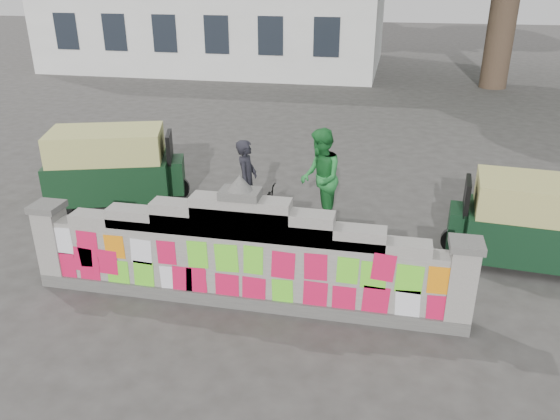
{
  "coord_description": "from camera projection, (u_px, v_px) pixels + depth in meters",
  "views": [
    {
      "loc": [
        1.93,
        -6.63,
        4.51
      ],
      "look_at": [
        0.35,
        1.0,
        1.1
      ],
      "focal_mm": 35.0,
      "sensor_mm": 36.0,
      "label": 1
    }
  ],
  "objects": [
    {
      "name": "ground",
      "position": [
        244.0,
        302.0,
        8.11
      ],
      "size": [
        100.0,
        100.0,
        0.0
      ],
      "primitive_type": "plane",
      "color": "#383533",
      "rests_on": "ground"
    },
    {
      "name": "parapet_wall",
      "position": [
        242.0,
        258.0,
        7.81
      ],
      "size": [
        6.48,
        0.44,
        2.01
      ],
      "color": "#4C4C49",
      "rests_on": "ground"
    },
    {
      "name": "cyclist_bike",
      "position": [
        248.0,
        209.0,
        10.18
      ],
      "size": [
        1.73,
        0.62,
        0.9
      ],
      "primitive_type": "imported",
      "rotation": [
        0.0,
        0.0,
        1.59
      ],
      "color": "black",
      "rests_on": "ground"
    },
    {
      "name": "cyclist_rider",
      "position": [
        247.0,
        193.0,
        10.05
      ],
      "size": [
        0.37,
        0.56,
        1.53
      ],
      "primitive_type": "imported",
      "rotation": [
        0.0,
        0.0,
        1.59
      ],
      "color": "black",
      "rests_on": "ground"
    },
    {
      "name": "pedestrian",
      "position": [
        320.0,
        178.0,
        10.25
      ],
      "size": [
        0.91,
        1.06,
        1.89
      ],
      "primitive_type": "imported",
      "rotation": [
        0.0,
        0.0,
        -1.34
      ],
      "color": "#238035",
      "rests_on": "ground"
    },
    {
      "name": "rickshaw_left",
      "position": [
        113.0,
        165.0,
        11.34
      ],
      "size": [
        2.92,
        2.01,
        1.57
      ],
      "rotation": [
        0.0,
        0.0,
        0.32
      ],
      "color": "black",
      "rests_on": "ground"
    },
    {
      "name": "rickshaw_right",
      "position": [
        535.0,
        221.0,
        8.93
      ],
      "size": [
        2.69,
        1.42,
        1.46
      ],
      "rotation": [
        0.0,
        0.0,
        3.06
      ],
      "color": "black",
      "rests_on": "ground"
    }
  ]
}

